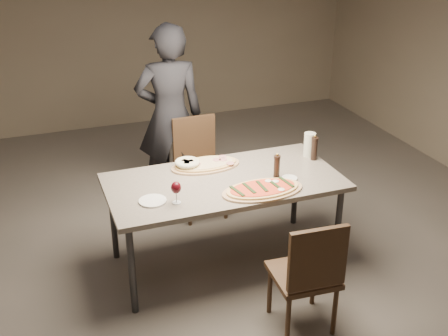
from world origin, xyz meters
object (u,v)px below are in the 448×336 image
object	(u,v)px
zucchini_pizza	(263,189)
chair_far	(198,161)
bread_basket	(187,164)
diner	(170,116)
ham_pizza	(206,165)
carafe	(309,145)
dining_table	(224,186)
chair_near	(309,271)
pepper_mill_left	(314,148)

from	to	relation	value
zucchini_pizza	chair_far	world-z (taller)	chair_far
bread_basket	diner	xyz separation A→B (m)	(0.11, 0.92, 0.08)
zucchini_pizza	ham_pizza	world-z (taller)	zucchini_pizza
ham_pizza	carafe	xyz separation A→B (m)	(0.88, -0.10, 0.09)
dining_table	chair_near	bearing A→B (deg)	-76.24
zucchini_pizza	ham_pizza	xyz separation A→B (m)	(-0.26, 0.56, -0.00)
bread_basket	diner	distance (m)	0.93
bread_basket	chair_near	size ratio (longest dim) A/B	0.23
dining_table	chair_near	world-z (taller)	chair_near
chair_far	zucchini_pizza	bearing A→B (deg)	94.77
diner	ham_pizza	bearing A→B (deg)	99.20
bread_basket	chair_near	world-z (taller)	chair_near
carafe	diner	distance (m)	1.38
pepper_mill_left	carafe	distance (m)	0.08
pepper_mill_left	chair_far	world-z (taller)	pepper_mill_left
pepper_mill_left	chair_far	distance (m)	1.16
ham_pizza	carafe	distance (m)	0.89
ham_pizza	bread_basket	world-z (taller)	bread_basket
pepper_mill_left	zucchini_pizza	bearing A→B (deg)	-148.75
pepper_mill_left	diner	size ratio (longest dim) A/B	0.12
carafe	diner	bearing A→B (deg)	132.14
dining_table	zucchini_pizza	xyz separation A→B (m)	(0.20, -0.28, 0.07)
bread_basket	zucchini_pizza	bearing A→B (deg)	-54.48
bread_basket	pepper_mill_left	xyz separation A→B (m)	(1.03, -0.19, 0.06)
ham_pizza	chair_near	world-z (taller)	chair_near
pepper_mill_left	diner	bearing A→B (deg)	129.93
zucchini_pizza	bread_basket	world-z (taller)	bread_basket
chair_far	diner	world-z (taller)	diner
chair_far	chair_near	bearing A→B (deg)	93.76
carafe	chair_near	world-z (taller)	carafe
chair_near	diner	distance (m)	2.24
zucchini_pizza	chair_near	xyz separation A→B (m)	(0.04, -0.69, -0.28)
carafe	chair_far	size ratio (longest dim) A/B	0.22
chair_near	diner	world-z (taller)	diner
ham_pizza	chair_near	bearing A→B (deg)	-90.86
pepper_mill_left	chair_near	world-z (taller)	pepper_mill_left
bread_basket	carafe	world-z (taller)	carafe
chair_far	ham_pizza	bearing A→B (deg)	77.04
pepper_mill_left	bread_basket	bearing A→B (deg)	169.67
diner	chair_far	bearing A→B (deg)	128.26
zucchini_pizza	carafe	bearing A→B (deg)	18.20
carafe	chair_near	size ratio (longest dim) A/B	0.23
zucchini_pizza	carafe	xyz separation A→B (m)	(0.63, 0.46, 0.09)
chair_near	bread_basket	bearing A→B (deg)	113.05
zucchini_pizza	ham_pizza	bearing A→B (deg)	96.36
chair_near	diner	bearing A→B (deg)	102.44
dining_table	ham_pizza	bearing A→B (deg)	101.06
carafe	ham_pizza	bearing A→B (deg)	173.85
pepper_mill_left	carafe	size ratio (longest dim) A/B	1.07
chair_near	diner	xyz separation A→B (m)	(-0.34, 2.18, 0.38)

